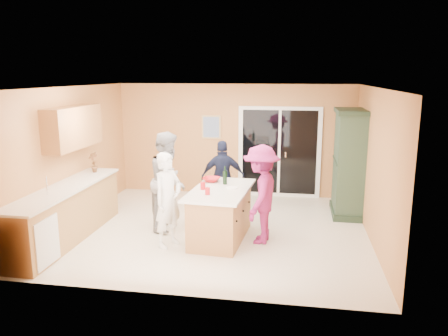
% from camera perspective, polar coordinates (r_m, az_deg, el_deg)
% --- Properties ---
extents(floor, '(5.50, 5.50, 0.00)m').
position_cam_1_polar(floor, '(8.18, -1.16, -8.01)').
color(floor, beige).
rests_on(floor, ground).
extents(ceiling, '(5.50, 5.00, 0.10)m').
position_cam_1_polar(ceiling, '(7.67, -1.25, 10.52)').
color(ceiling, white).
rests_on(ceiling, wall_back).
extents(wall_back, '(5.50, 0.10, 2.60)m').
position_cam_1_polar(wall_back, '(10.25, 1.39, 3.66)').
color(wall_back, '#EDAC61').
rests_on(wall_back, ground).
extents(wall_front, '(5.50, 0.10, 2.60)m').
position_cam_1_polar(wall_front, '(5.45, -6.08, -4.13)').
color(wall_front, '#EDAC61').
rests_on(wall_front, ground).
extents(wall_left, '(0.10, 5.00, 2.60)m').
position_cam_1_polar(wall_left, '(8.75, -19.20, 1.49)').
color(wall_left, '#EDAC61').
rests_on(wall_left, ground).
extents(wall_right, '(0.10, 5.00, 2.60)m').
position_cam_1_polar(wall_right, '(7.80, 19.06, 0.25)').
color(wall_right, '#EDAC61').
rests_on(wall_right, ground).
extents(left_cabinet_run, '(0.65, 3.05, 1.24)m').
position_cam_1_polar(left_cabinet_run, '(7.92, -20.45, -5.96)').
color(left_cabinet_run, '#A3753F').
rests_on(left_cabinet_run, floor).
extents(upper_cabinets, '(0.35, 1.60, 0.75)m').
position_cam_1_polar(upper_cabinets, '(8.41, -19.07, 5.05)').
color(upper_cabinets, '#A3753F').
rests_on(upper_cabinets, wall_left).
extents(sliding_door, '(1.90, 0.07, 2.10)m').
position_cam_1_polar(sliding_door, '(10.17, 7.22, 2.07)').
color(sliding_door, white).
rests_on(sliding_door, floor).
extents(framed_picture, '(0.46, 0.04, 0.56)m').
position_cam_1_polar(framed_picture, '(10.28, -1.67, 5.37)').
color(framed_picture, tan).
rests_on(framed_picture, wall_back).
extents(kitchen_island, '(1.05, 1.78, 0.90)m').
position_cam_1_polar(kitchen_island, '(7.59, -0.46, -6.25)').
color(kitchen_island, '#A3753F').
rests_on(kitchen_island, floor).
extents(green_hutch, '(0.62, 1.17, 2.15)m').
position_cam_1_polar(green_hutch, '(9.12, 16.00, 0.48)').
color(green_hutch, '#1E3122').
rests_on(green_hutch, floor).
extents(woman_white, '(0.60, 0.69, 1.58)m').
position_cam_1_polar(woman_white, '(7.26, -7.33, -4.17)').
color(woman_white, white).
rests_on(woman_white, floor).
extents(woman_grey, '(0.69, 0.88, 1.81)m').
position_cam_1_polar(woman_grey, '(8.07, -7.24, -1.66)').
color(woman_grey, '#99999B').
rests_on(woman_grey, floor).
extents(woman_navy, '(0.94, 0.55, 1.51)m').
position_cam_1_polar(woman_navy, '(8.91, -0.14, -1.21)').
color(woman_navy, '#1C253E').
rests_on(woman_navy, floor).
extents(woman_magenta, '(0.76, 1.16, 1.68)m').
position_cam_1_polar(woman_magenta, '(7.38, 4.84, -3.45)').
color(woman_magenta, '#911F5B').
rests_on(woman_magenta, floor).
extents(serving_bowl, '(0.34, 0.34, 0.08)m').
position_cam_1_polar(serving_bowl, '(7.96, -1.65, -1.51)').
color(serving_bowl, red).
rests_on(serving_bowl, kitchen_island).
extents(tulip_vase, '(0.25, 0.22, 0.41)m').
position_cam_1_polar(tulip_vase, '(8.87, -16.63, 0.76)').
color(tulip_vase, maroon).
rests_on(tulip_vase, left_cabinet_run).
extents(tumbler_near, '(0.10, 0.10, 0.12)m').
position_cam_1_polar(tumbler_near, '(7.11, -2.17, -3.03)').
color(tumbler_near, red).
rests_on(tumbler_near, kitchen_island).
extents(tumbler_far, '(0.10, 0.10, 0.13)m').
position_cam_1_polar(tumbler_far, '(7.42, -2.77, -2.34)').
color(tumbler_far, red).
rests_on(tumbler_far, kitchen_island).
extents(wine_bottle, '(0.08, 0.08, 0.33)m').
position_cam_1_polar(wine_bottle, '(7.75, 0.13, -1.22)').
color(wine_bottle, black).
rests_on(wine_bottle, kitchen_island).
extents(white_plate, '(0.24, 0.24, 0.01)m').
position_cam_1_polar(white_plate, '(7.50, 1.02, -2.61)').
color(white_plate, white).
rests_on(white_plate, kitchen_island).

